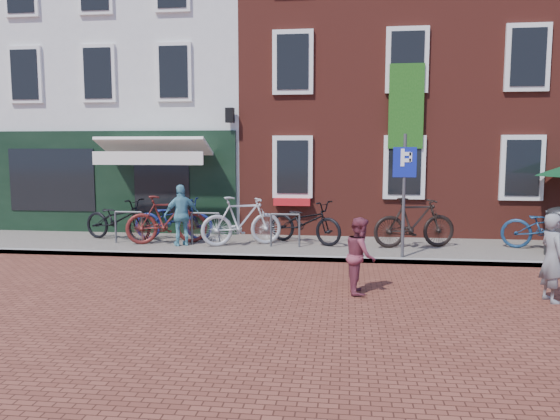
# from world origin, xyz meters

# --- Properties ---
(ground) EXTENTS (80.00, 80.00, 0.00)m
(ground) POSITION_xyz_m (0.00, 0.00, 0.00)
(ground) COLOR brown
(sidewalk) EXTENTS (24.00, 3.00, 0.10)m
(sidewalk) POSITION_xyz_m (1.00, 1.50, 0.05)
(sidewalk) COLOR slate
(sidewalk) RESTS_ON ground
(building_stucco) EXTENTS (8.00, 8.00, 9.00)m
(building_stucco) POSITION_xyz_m (-5.00, 7.00, 4.50)
(building_stucco) COLOR silver
(building_stucco) RESTS_ON ground
(building_brick_mid) EXTENTS (6.00, 8.00, 10.00)m
(building_brick_mid) POSITION_xyz_m (2.00, 7.00, 5.00)
(building_brick_mid) COLOR maroon
(building_brick_mid) RESTS_ON ground
(building_brick_right) EXTENTS (6.00, 8.00, 10.00)m
(building_brick_right) POSITION_xyz_m (8.00, 7.00, 5.00)
(building_brick_right) COLOR maroon
(building_brick_right) RESTS_ON ground
(parking_sign) EXTENTS (0.50, 0.08, 2.71)m
(parking_sign) POSITION_xyz_m (3.22, 0.24, 1.82)
(parking_sign) COLOR #4C4C4F
(parking_sign) RESTS_ON sidewalk
(woman) EXTENTS (0.44, 0.59, 1.45)m
(woman) POSITION_xyz_m (5.31, -2.63, 0.72)
(woman) COLOR gray
(woman) RESTS_ON ground
(boy) EXTENTS (0.55, 0.68, 1.32)m
(boy) POSITION_xyz_m (2.23, -2.49, 0.66)
(boy) COLOR brown
(boy) RESTS_ON ground
(cafe_person) EXTENTS (0.95, 0.79, 1.52)m
(cafe_person) POSITION_xyz_m (-2.06, 1.05, 0.86)
(cafe_person) COLOR #599FB1
(cafe_person) RESTS_ON sidewalk
(bicycle_0) EXTENTS (2.22, 1.31, 1.10)m
(bicycle_0) POSITION_xyz_m (-3.98, 1.64, 0.65)
(bicycle_0) COLOR black
(bicycle_0) RESTS_ON sidewalk
(bicycle_1) EXTENTS (2.11, 1.25, 1.23)m
(bicycle_1) POSITION_xyz_m (-2.52, 1.29, 0.71)
(bicycle_1) COLOR maroon
(bicycle_1) RESTS_ON sidewalk
(bicycle_2) EXTENTS (2.12, 0.80, 1.10)m
(bicycle_2) POSITION_xyz_m (-2.55, 1.89, 0.65)
(bicycle_2) COLOR navy
(bicycle_2) RESTS_ON sidewalk
(bicycle_3) EXTENTS (2.10, 1.33, 1.23)m
(bicycle_3) POSITION_xyz_m (-0.59, 1.26, 0.71)
(bicycle_3) COLOR #AAAAAC
(bicycle_3) RESTS_ON sidewalk
(bicycle_4) EXTENTS (2.20, 1.65, 1.10)m
(bicycle_4) POSITION_xyz_m (0.95, 1.75, 0.65)
(bicycle_4) COLOR black
(bicycle_4) RESTS_ON sidewalk
(bicycle_5) EXTENTS (2.12, 1.08, 1.23)m
(bicycle_5) POSITION_xyz_m (3.62, 1.50, 0.71)
(bicycle_5) COLOR black
(bicycle_5) RESTS_ON sidewalk
(bicycle_6) EXTENTS (2.22, 1.47, 1.10)m
(bicycle_6) POSITION_xyz_m (6.72, 1.48, 0.65)
(bicycle_6) COLOR navy
(bicycle_6) RESTS_ON sidewalk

